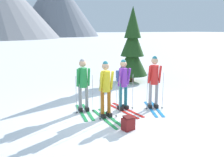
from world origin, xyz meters
The scene contains 8 objects.
ground_plane centered at (0.00, 0.00, 0.00)m, with size 400.00×400.00×0.00m, color white.
skier_in_green centered at (-0.78, 0.56, 1.01)m, with size 0.61×1.63×1.77m.
skier_in_yellow centered at (-0.31, -0.26, 0.98)m, with size 0.61×1.74×1.77m.
skier_in_purple centered at (0.49, 0.17, 0.97)m, with size 0.60×1.74×1.73m.
skier_in_red centered at (1.52, -0.15, 1.02)m, with size 0.81×1.58×1.82m.
pine_tree_near centered at (2.88, 3.77, 1.75)m, with size 1.59×1.59×3.83m.
backpack_on_snow_front centered at (-0.11, -1.33, 0.19)m, with size 0.37×0.31×0.38m.
mountain_ridge_distant centered at (3.25, 79.83, 12.16)m, with size 59.24×51.21×24.04m.
Camera 1 is at (-2.93, -6.42, 2.69)m, focal length 36.53 mm.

